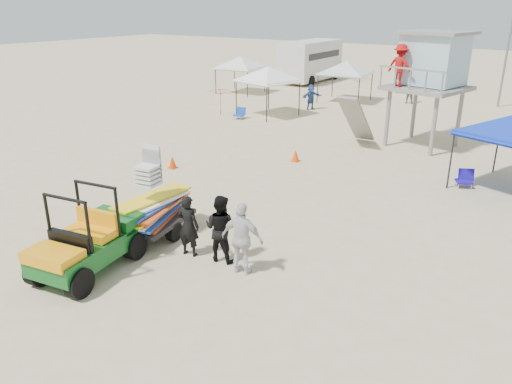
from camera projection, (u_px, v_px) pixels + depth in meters
The scene contains 20 objects.
ground at pixel (171, 274), 12.17m from camera, with size 140.00×140.00×0.00m, color beige.
utility_cart at pixel (84, 235), 11.98m from camera, with size 1.77×2.93×2.09m.
surf_trailer at pixel (154, 205), 13.81m from camera, with size 1.72×2.74×2.33m.
man_left at pixel (188, 226), 12.83m from camera, with size 0.60×0.40×1.65m, color black.
man_mid at pixel (220, 228), 12.57m from camera, with size 0.86×0.67×1.76m, color black.
man_right at pixel (242, 239), 11.92m from camera, with size 1.07×0.45×1.83m, color silver.
lifeguard_tower at pixel (428, 64), 21.86m from camera, with size 3.72×3.72×4.94m.
canopy_white_a at pixel (268, 69), 28.28m from camera, with size 3.34×3.34×3.20m.
canopy_white_b at pixel (240, 58), 35.58m from camera, with size 3.00×3.00×3.00m.
canopy_white_c at pixel (346, 63), 32.43m from camera, with size 3.17×3.17×3.04m.
umbrella_a at pixel (220, 102), 28.98m from camera, with size 1.73×1.77×1.59m, color red.
umbrella_b at pixel (359, 90), 31.87m from camera, with size 2.06×2.10×1.89m, color gold.
cone_near at pixel (172, 162), 19.85m from camera, with size 0.34×0.34×0.50m, color #DC3D06.
cone_far at pixel (295, 156), 20.69m from camera, with size 0.34×0.34×0.50m, color #FF4408.
beach_chair_a at pixel (240, 113), 28.27m from camera, with size 0.61×0.65×0.64m.
beach_chair_b at pixel (465, 178), 17.86m from camera, with size 0.71×0.78×0.64m.
rv_far_left at pixel (311, 59), 41.08m from camera, with size 2.64×6.80×3.25m.
rv_mid_left at pixel (426, 64), 37.60m from camera, with size 2.65×6.50×3.25m.
light_pole_left at pixel (509, 41), 30.21m from camera, with size 0.14×0.14×8.00m, color slate.
distant_beachgoers at pixel (453, 104), 28.10m from camera, with size 18.35×13.57×1.83m.
Camera 1 is at (7.62, -7.73, 6.22)m, focal length 35.00 mm.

